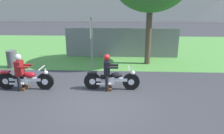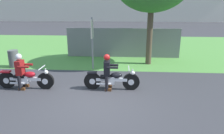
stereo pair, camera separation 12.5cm
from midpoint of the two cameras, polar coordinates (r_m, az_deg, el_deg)
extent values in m
plane|color=#38383D|center=(7.18, -3.56, -9.55)|extent=(120.00, 120.00, 0.00)
cube|color=#549342|center=(16.18, 0.73, 5.44)|extent=(60.00, 12.00, 0.01)
cylinder|color=black|center=(8.06, 5.69, -4.05)|extent=(0.66, 0.13, 0.66)
cylinder|color=silver|center=(8.06, 5.69, -4.05)|extent=(0.23, 0.14, 0.23)
cylinder|color=black|center=(8.13, -4.94, -3.85)|extent=(0.66, 0.13, 0.66)
cylinder|color=silver|center=(8.13, -4.94, -3.85)|extent=(0.23, 0.14, 0.23)
cube|color=silver|center=(8.03, 0.35, -3.43)|extent=(1.20, 0.16, 0.12)
cube|color=silver|center=(8.04, -0.01, -3.56)|extent=(0.32, 0.24, 0.28)
ellipsoid|color=black|center=(7.96, 1.65, -2.24)|extent=(0.44, 0.25, 0.22)
cube|color=black|center=(8.01, -1.22, -2.73)|extent=(0.44, 0.25, 0.10)
cube|color=black|center=(8.01, -5.01, -1.44)|extent=(0.36, 0.20, 0.06)
cylinder|color=silver|center=(7.97, 5.38, -2.36)|extent=(0.25, 0.05, 0.53)
cylinder|color=silver|center=(7.88, 5.07, -0.37)|extent=(0.04, 0.66, 0.04)
sphere|color=white|center=(7.94, 6.19, -1.63)|extent=(0.16, 0.16, 0.16)
cylinder|color=silver|center=(7.97, -1.86, -4.68)|extent=(0.55, 0.09, 0.08)
cylinder|color=black|center=(8.25, -0.84, -3.75)|extent=(0.12, 0.12, 0.58)
cube|color=#593319|center=(8.33, -0.42, -5.30)|extent=(0.24, 0.10, 0.10)
cylinder|color=black|center=(7.92, -1.02, -4.66)|extent=(0.12, 0.12, 0.58)
cube|color=#593319|center=(8.00, -0.58, -6.27)|extent=(0.24, 0.10, 0.10)
cube|color=black|center=(7.90, -0.95, -0.34)|extent=(0.22, 0.38, 0.56)
cylinder|color=black|center=(8.03, 0.70, 0.54)|extent=(0.42, 0.10, 0.09)
cylinder|color=black|center=(7.70, 0.59, -0.17)|extent=(0.42, 0.10, 0.09)
sphere|color=#996B4C|center=(7.79, -0.96, 2.47)|extent=(0.20, 0.20, 0.20)
sphere|color=#B21919|center=(7.78, -0.96, 2.69)|extent=(0.24, 0.24, 0.24)
cylinder|color=black|center=(8.48, -17.39, -3.68)|extent=(0.66, 0.13, 0.66)
cylinder|color=silver|center=(8.48, -17.39, -3.68)|extent=(0.23, 0.14, 0.23)
cylinder|color=black|center=(9.13, -26.54, -3.26)|extent=(0.66, 0.13, 0.66)
cylinder|color=silver|center=(9.13, -26.54, -3.26)|extent=(0.23, 0.14, 0.23)
cube|color=silver|center=(8.75, -22.19, -2.99)|extent=(1.24, 0.16, 0.12)
cube|color=silver|center=(8.78, -22.47, -3.10)|extent=(0.32, 0.24, 0.28)
ellipsoid|color=#B2141E|center=(8.62, -21.24, -1.90)|extent=(0.44, 0.25, 0.22)
cube|color=black|center=(8.82, -23.55, -2.32)|extent=(0.44, 0.25, 0.10)
cube|color=#B2141E|center=(9.03, -26.83, -1.11)|extent=(0.36, 0.20, 0.06)
cylinder|color=silver|center=(8.42, -17.85, -2.07)|extent=(0.25, 0.05, 0.53)
cylinder|color=silver|center=(8.35, -18.35, -0.18)|extent=(0.04, 0.66, 0.04)
sphere|color=white|center=(8.34, -17.21, -1.38)|extent=(0.16, 0.16, 0.16)
cylinder|color=silver|center=(8.81, -24.24, -4.07)|extent=(0.55, 0.09, 0.08)
cylinder|color=black|center=(9.02, -22.67, -3.28)|extent=(0.12, 0.12, 0.58)
cube|color=#593319|center=(9.07, -22.16, -4.72)|extent=(0.24, 0.10, 0.10)
cylinder|color=black|center=(8.72, -23.66, -4.08)|extent=(0.12, 0.12, 0.58)
cube|color=#593319|center=(8.77, -23.13, -5.56)|extent=(0.24, 0.10, 0.10)
cube|color=maroon|center=(8.70, -23.58, -0.15)|extent=(0.22, 0.38, 0.56)
cylinder|color=maroon|center=(8.73, -21.87, 0.66)|extent=(0.42, 0.10, 0.09)
cylinder|color=maroon|center=(8.44, -22.81, 0.01)|extent=(0.42, 0.10, 0.09)
sphere|color=#D8A884|center=(8.60, -23.89, 2.41)|extent=(0.20, 0.20, 0.20)
sphere|color=silver|center=(8.59, -23.92, 2.60)|extent=(0.24, 0.24, 0.24)
cylinder|color=brown|center=(11.52, 10.56, 8.01)|extent=(0.31, 0.31, 2.97)
cylinder|color=#595E5B|center=(12.05, -25.12, 2.07)|extent=(0.52, 0.52, 0.91)
cylinder|color=gray|center=(10.44, -5.06, 6.31)|extent=(0.08, 0.08, 2.60)
cube|color=silver|center=(10.33, -5.17, 10.41)|extent=(0.04, 0.60, 0.90)
cube|color=slate|center=(12.99, 3.26, 6.62)|extent=(7.00, 0.06, 1.80)
camera|label=1|loc=(0.06, -89.56, 0.13)|focal=33.30mm
camera|label=2|loc=(0.06, 90.44, -0.13)|focal=33.30mm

